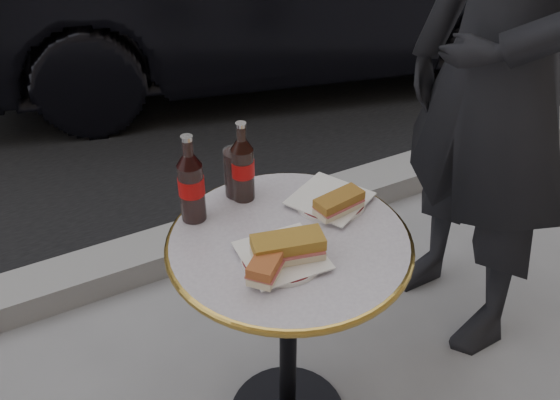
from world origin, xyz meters
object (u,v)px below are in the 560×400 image
cola_bottle_right (242,161)px  cola_glass (236,172)px  pedestrian (504,74)px  bistro_table (288,339)px  cola_bottle_left (191,178)px  plate_right (330,201)px  plate_left (282,257)px

cola_bottle_right → cola_glass: cola_bottle_right is taller
cola_bottle_right → pedestrian: (0.81, -0.08, 0.11)m
bistro_table → cola_glass: 0.50m
bistro_table → pedestrian: size_ratio=0.38×
cola_glass → cola_bottle_left: bearing=-162.4°
plate_right → cola_bottle_left: cola_bottle_left is taller
cola_bottle_left → pedestrian: bearing=-3.6°
cola_bottle_left → cola_glass: size_ratio=1.75×
cola_bottle_left → cola_bottle_right: (0.15, 0.02, -0.01)m
bistro_table → cola_bottle_right: bearing=96.4°
bistro_table → plate_left: (-0.05, -0.06, 0.37)m
plate_right → bistro_table: bearing=-153.1°
plate_left → plate_right: 0.27m
plate_right → cola_bottle_left: size_ratio=0.80×
plate_left → plate_right: same height
bistro_table → cola_bottle_right: cola_bottle_right is taller
bistro_table → cola_glass: bearing=97.8°
cola_bottle_right → cola_glass: 0.05m
cola_bottle_right → pedestrian: pedestrian is taller
plate_left → cola_glass: (0.02, 0.30, 0.06)m
plate_right → cola_bottle_right: (-0.20, 0.13, 0.11)m
cola_bottle_left → cola_bottle_right: bearing=8.5°
bistro_table → plate_right: plate_right is taller
bistro_table → cola_bottle_right: 0.53m
plate_right → pedestrian: (0.61, 0.05, 0.22)m
cola_glass → pedestrian: pedestrian is taller
plate_right → cola_glass: size_ratio=1.39×
cola_bottle_left → pedestrian: 0.97m
bistro_table → cola_glass: (-0.03, 0.24, 0.44)m
bistro_table → plate_left: plate_left is taller
plate_left → cola_bottle_left: bearing=116.2°
bistro_table → cola_glass: cola_glass is taller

